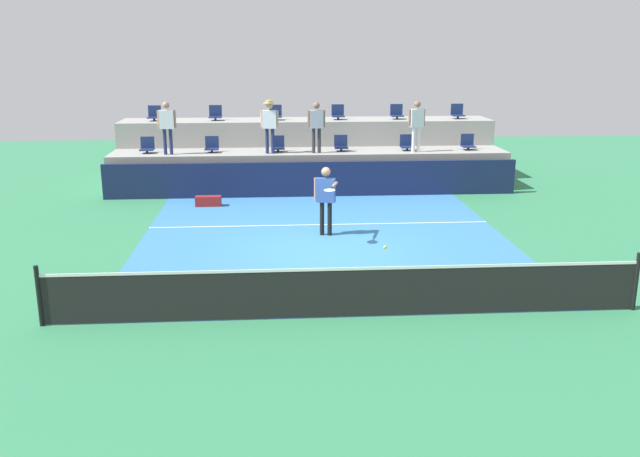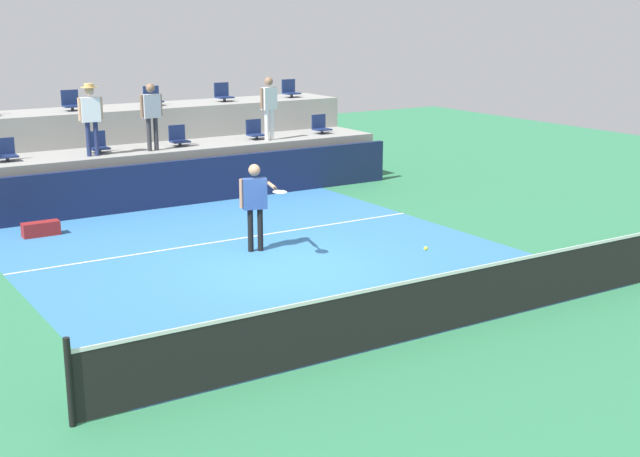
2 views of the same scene
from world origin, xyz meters
The scene contains 22 objects.
ground_plane centered at (0.00, 0.00, 0.00)m, with size 40.00×40.00×0.00m, color #2D754C.
court_inner_paint centered at (0.00, 1.00, 0.00)m, with size 9.00×10.00×0.01m, color teal.
court_service_line centered at (0.00, 2.40, 0.01)m, with size 9.00×0.06×0.00m, color white.
tennis_net centered at (0.00, -4.00, 0.50)m, with size 10.48×0.08×1.07m.
sponsor_backboard centered at (0.00, 6.00, 0.55)m, with size 13.00×0.16×1.10m, color #141E42.
seating_tier_lower centered at (0.00, 7.30, 0.62)m, with size 13.00×1.80×1.25m, color gray.
seating_tier_upper centered at (0.00, 9.10, 1.05)m, with size 13.00×1.80×2.10m, color gray.
stadium_chair_lower_left centered at (-3.21, 7.23, 1.46)m, with size 0.44×0.40×0.52m.
stadium_chair_lower_mid_left centered at (-1.06, 7.23, 1.46)m, with size 0.44×0.40×0.52m.
stadium_chair_lower_mid_right centered at (1.03, 7.23, 1.46)m, with size 0.44×0.40×0.52m.
stadium_chair_lower_right centered at (3.23, 7.23, 1.46)m, with size 0.44×0.40×0.52m.
stadium_chair_lower_far_right centered at (5.29, 7.23, 1.46)m, with size 0.44×0.40×0.52m.
stadium_chair_upper_mid_left centered at (-1.11, 9.03, 2.31)m, with size 0.44×0.40×0.52m.
stadium_chair_upper_mid_right centered at (1.09, 9.03, 2.31)m, with size 0.44×0.40×0.52m.
stadium_chair_upper_right centered at (3.19, 9.03, 2.31)m, with size 0.44×0.40×0.52m.
stadium_chair_upper_far_right centered at (5.38, 9.03, 2.31)m, with size 0.44×0.40×0.52m.
tennis_player centered at (0.06, 1.35, 1.06)m, with size 0.59×1.29×1.73m.
spectator_with_hat centered at (-1.31, 6.85, 2.29)m, with size 0.58×0.43×1.70m.
spectator_in_grey centered at (0.19, 6.85, 2.23)m, with size 0.58×0.23×1.63m.
spectator_leaning_on_rail centered at (3.45, 6.85, 2.24)m, with size 0.58×0.28×1.65m.
tennis_ball centered at (0.86, -2.85, 0.92)m, with size 0.07×0.07×0.07m.
equipment_bag centered at (-3.17, 4.84, 0.15)m, with size 0.76×0.28×0.30m, color maroon.
Camera 2 is at (-7.65, -13.10, 4.59)m, focal length 48.64 mm.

